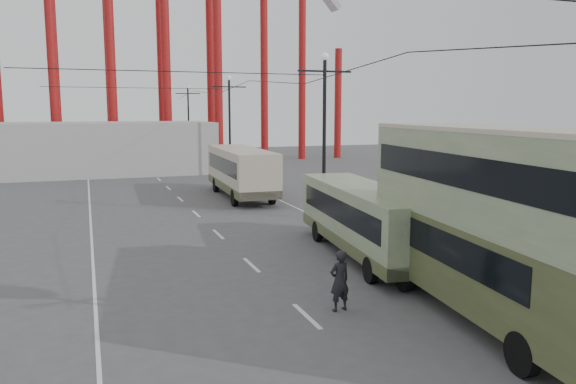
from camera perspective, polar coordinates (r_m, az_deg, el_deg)
name	(u,v)px	position (r m, az deg, el deg)	size (l,w,h in m)	color
ground	(406,368)	(14.49, 11.93, -17.06)	(160.00, 160.00, 0.00)	#48484A
road_markings	(206,221)	(31.98, -8.31, -2.89)	(12.52, 120.00, 0.01)	silver
lamp_post_mid	(324,137)	(31.73, 3.70, 5.60)	(3.20, 0.44, 9.32)	black
lamp_post_far	(230,126)	(52.63, -5.94, 6.64)	(3.20, 0.44, 9.32)	black
lamp_post_distant	(189,122)	(74.17, -10.06, 7.02)	(3.20, 0.44, 9.32)	black
fairground_shed	(97,148)	(58.19, -18.80, 4.25)	(22.00, 10.00, 5.00)	#ABABA6
double_decker_bus	(490,214)	(17.28, 19.85, -2.10)	(3.85, 10.84, 5.70)	#3C4324
single_decker_green	(364,217)	(23.88, 7.70, -2.58)	(3.58, 10.78, 2.99)	#6A7F5D
single_decker_cream	(241,170)	(40.01, -4.80, 2.22)	(3.22, 11.22, 3.46)	#BAAD96
pedestrian	(340,281)	(17.56, 5.26, -8.96)	(0.70, 0.46, 1.92)	black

